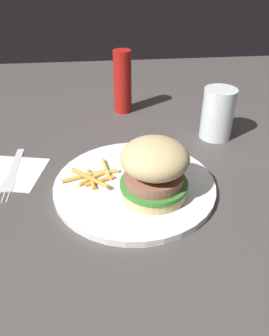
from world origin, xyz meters
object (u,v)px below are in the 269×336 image
(napkin, at_px, (12,173))
(fork, at_px, (12,172))
(fries_pile, at_px, (94,176))
(drink_glass, at_px, (217,116))
(plate, at_px, (134,185))
(sandwich, at_px, (154,169))
(ketchup_bottle, at_px, (123,82))

(napkin, distance_m, fork, 0.00)
(fries_pile, xyz_separation_m, drink_glass, (-0.27, -0.15, 0.03))
(plate, height_order, sandwich, sandwich)
(plate, height_order, fries_pile, fries_pile)
(fork, bearing_deg, plate, 163.00)
(sandwich, relative_size, fries_pile, 1.10)
(drink_glass, bearing_deg, napkin, 13.29)
(napkin, bearing_deg, sandwich, 157.29)
(sandwich, distance_m, fries_pile, 0.12)
(fries_pile, relative_size, napkin, 0.92)
(plate, bearing_deg, napkin, -17.38)
(napkin, height_order, ketchup_bottle, ketchup_bottle)
(plate, relative_size, napkin, 2.55)
(drink_glass, bearing_deg, sandwich, 50.20)
(plate, relative_size, fork, 1.62)
(napkin, xyz_separation_m, fork, (0.00, 0.00, 0.00))
(napkin, bearing_deg, plate, 162.62)
(plate, bearing_deg, drink_glass, -139.50)
(fries_pile, relative_size, fork, 0.58)
(plate, bearing_deg, ketchup_bottle, -91.09)
(drink_glass, relative_size, ketchup_bottle, 0.72)
(fries_pile, bearing_deg, ketchup_bottle, -103.73)
(napkin, distance_m, drink_glass, 0.44)
(sandwich, distance_m, napkin, 0.28)
(fries_pile, height_order, fork, fries_pile)
(plate, distance_m, napkin, 0.23)
(sandwich, xyz_separation_m, fork, (0.25, -0.10, -0.06))
(plate, height_order, fork, plate)
(ketchup_bottle, bearing_deg, plate, 88.91)
(sandwich, xyz_separation_m, fries_pile, (0.10, -0.05, -0.05))
(ketchup_bottle, bearing_deg, drink_glass, 140.28)
(drink_glass, bearing_deg, fries_pile, 29.25)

